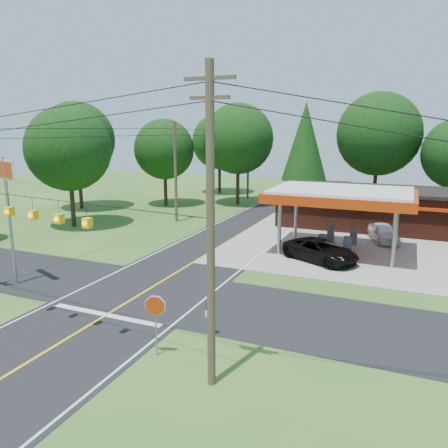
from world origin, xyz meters
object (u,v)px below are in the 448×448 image
at_px(big_stop_sign, 6,190).
at_px(octagonal_stop_sign, 155,310).
at_px(gas_canopy, 341,197).
at_px(suv_car, 320,251).
at_px(sedan_car, 384,233).

height_order(big_stop_sign, octagonal_stop_sign, big_stop_sign).
bearing_deg(gas_canopy, suv_car, -104.72).
relative_size(big_stop_sign, octagonal_stop_sign, 2.87).
xyz_separation_m(gas_canopy, big_stop_sign, (-17.00, -15.01, 1.55)).
bearing_deg(gas_canopy, sedan_car, 57.59).
bearing_deg(octagonal_stop_sign, suv_car, 76.95).
bearing_deg(gas_canopy, octagonal_stop_sign, -103.31).
relative_size(suv_car, sedan_car, 1.26).
height_order(gas_canopy, big_stop_sign, big_stop_sign).
relative_size(sedan_car, big_stop_sign, 0.57).
distance_m(gas_canopy, octagonal_stop_sign, 19.67).
bearing_deg(big_stop_sign, sedan_car, 44.62).
bearing_deg(octagonal_stop_sign, big_stop_sign, 162.24).
distance_m(big_stop_sign, octagonal_stop_sign, 13.67).
height_order(gas_canopy, octagonal_stop_sign, gas_canopy).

